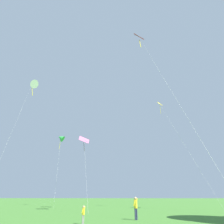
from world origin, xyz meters
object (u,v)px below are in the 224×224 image
(kite_yellow_diamond, at_px, (162,109))
(kite_green_small, at_px, (61,138))
(kite_red_high, at_px, (141,41))
(kite_pink_low, at_px, (84,142))
(person_with_spool, at_px, (136,206))
(person_child_small, at_px, (83,213))
(kite_white_distant, at_px, (32,83))

(kite_yellow_diamond, bearing_deg, kite_green_small, 160.44)
(kite_red_high, height_order, kite_pink_low, kite_red_high)
(kite_green_small, distance_m, person_with_spool, 30.77)
(person_with_spool, bearing_deg, kite_green_small, 121.27)
(kite_red_high, relative_size, kite_pink_low, 1.97)
(kite_pink_low, height_order, person_child_small, kite_pink_low)
(person_with_spool, relative_size, person_child_small, 1.48)
(person_child_small, bearing_deg, kite_white_distant, 128.74)
(kite_pink_low, xyz_separation_m, person_with_spool, (7.36, -14.29, -9.18))
(person_child_small, bearing_deg, person_with_spool, 37.23)
(kite_green_small, bearing_deg, person_with_spool, -58.73)
(kite_green_small, distance_m, person_child_small, 31.71)
(person_with_spool, bearing_deg, kite_pink_low, 117.24)
(kite_green_small, bearing_deg, kite_yellow_diamond, -19.56)
(kite_white_distant, distance_m, kite_pink_low, 18.38)
(kite_pink_low, height_order, person_with_spool, kite_pink_low)
(kite_pink_low, distance_m, person_with_spool, 18.51)
(kite_yellow_diamond, height_order, person_child_small, kite_yellow_diamond)
(kite_yellow_diamond, relative_size, kite_pink_low, 1.66)
(kite_pink_low, bearing_deg, person_with_spool, -62.76)
(kite_green_small, xyz_separation_m, kite_white_distant, (-5.04, -7.14, 9.96))
(kite_red_high, relative_size, person_child_small, 19.39)
(kite_pink_low, xyz_separation_m, person_child_small, (3.57, -17.17, -9.51))
(kite_white_distant, distance_m, person_with_spool, 34.35)
(kite_red_high, xyz_separation_m, person_with_spool, (-1.75, -2.19, -19.57))
(kite_red_high, xyz_separation_m, kite_pink_low, (-9.10, 12.10, -10.39))
(kite_pink_low, bearing_deg, kite_green_small, 126.67)
(kite_white_distant, relative_size, person_with_spool, 14.60)
(kite_red_high, height_order, person_child_small, kite_red_high)
(kite_yellow_diamond, xyz_separation_m, kite_red_high, (-5.13, -14.15, 3.69))
(kite_yellow_diamond, bearing_deg, kite_red_high, -109.92)
(kite_yellow_diamond, bearing_deg, kite_white_distant, 178.97)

